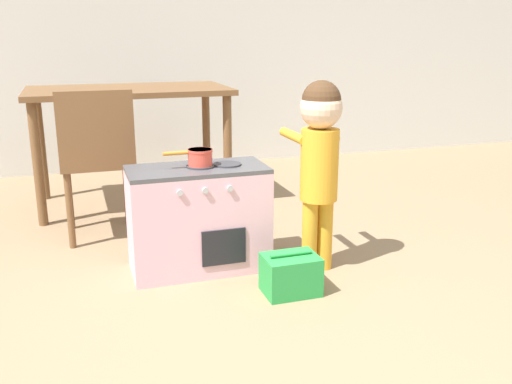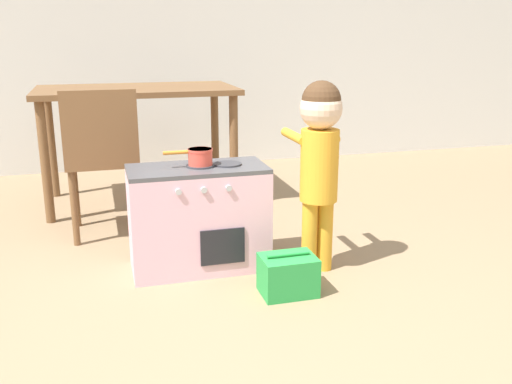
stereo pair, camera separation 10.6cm
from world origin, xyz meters
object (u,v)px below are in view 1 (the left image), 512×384
Objects in this scene: play_kitchen at (199,219)px; toy_pot at (199,156)px; toy_basket at (291,274)px; dining_chair_near at (97,159)px; child_figure at (320,147)px; dining_table at (129,104)px.

toy_pot is (0.01, 0.00, 0.31)m from play_kitchen.
toy_basket is at bearing -50.81° from play_kitchen.
dining_chair_near is at bearing 126.22° from play_kitchen.
dining_chair_near reaches higher than toy_pot.
child_figure is (0.53, -0.18, 0.05)m from toy_pot.
play_kitchen is 0.54m from toy_basket.
child_figure is 0.72× the size of dining_table.
child_figure is 1.24m from dining_chair_near.
toy_pot is 0.74m from dining_chair_near.
toy_pot is at bearing 160.87° from child_figure.
dining_table is 0.73m from dining_chair_near.
dining_table reaches higher than toy_pot.
child_figure is at bearing -18.68° from play_kitchen.
play_kitchen is 0.72× the size of child_figure.
toy_basket is at bearing -52.55° from dining_chair_near.
toy_pot reaches higher than toy_basket.
play_kitchen is 2.72× the size of toy_basket.
toy_pot is 0.18× the size of dining_table.
dining_table is at bearing 98.14° from play_kitchen.
dining_chair_near reaches higher than toy_basket.
toy_pot is 0.25× the size of child_figure.
dining_chair_near is at bearing 141.67° from child_figure.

